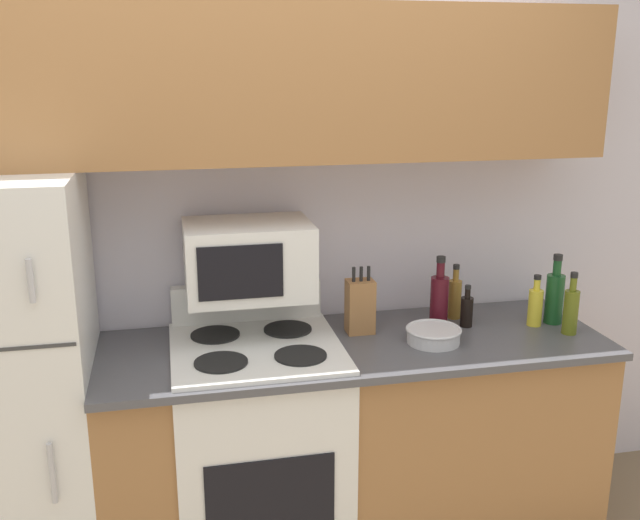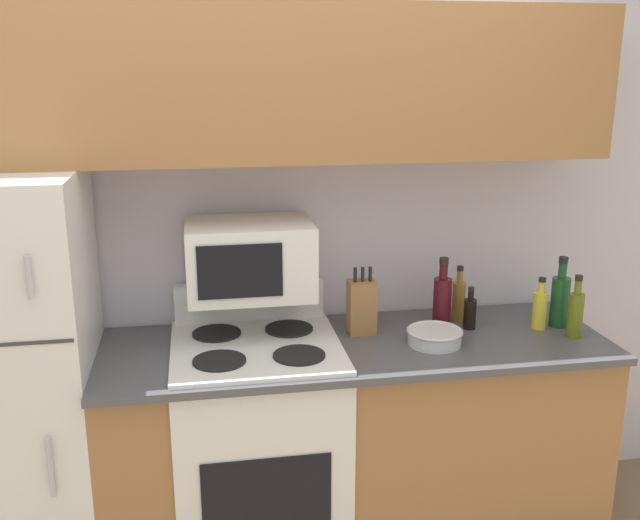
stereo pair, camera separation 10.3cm
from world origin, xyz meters
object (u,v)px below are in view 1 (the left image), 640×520
Objects in this scene: knife_block at (360,306)px; microwave at (248,259)px; bottle_cooking_spray at (535,306)px; stove at (259,446)px; bottle_wine_green at (555,296)px; bottle_wine_red at (439,299)px; bottle_vinegar at (455,297)px; bottle_olive_oil at (571,310)px; bowl at (433,335)px; bottle_soy_sauce at (467,310)px.

microwave is at bearing 175.58° from knife_block.
stove is at bearing -179.14° from bottle_cooking_spray.
bottle_wine_red is at bearing 171.35° from bottle_wine_green.
bottle_wine_red is (-0.40, 0.09, 0.03)m from bottle_cooking_spray.
bottle_vinegar is 0.92× the size of bottle_olive_oil.
bottle_vinegar is (0.19, 0.25, 0.06)m from bowl.
bottle_soy_sauce is at bearing 156.15° from bottle_olive_oil.
knife_block is 0.86m from bottle_olive_oil.
stove is 1.04m from bottle_vinegar.
bottle_vinegar is at bearing 144.62° from bottle_olive_oil.
bottle_wine_green reaches higher than stove.
microwave is 1.74× the size of knife_block.
bottle_wine_red is (0.79, -0.03, -0.21)m from microwave.
bottle_olive_oil is 0.53m from bottle_wine_red.
bottle_soy_sauce is 0.60× the size of bottle_wine_red.
microwave is at bearing 175.93° from bottle_soy_sauce.
stove is 4.42× the size of bottle_vinegar.
bottle_wine_red is at bearing 1.41° from knife_block.
microwave reaches higher than knife_block.
bottle_soy_sauce is at bearing -3.73° from knife_block.
microwave is 1.89× the size of bottle_olive_oil.
bottle_soy_sauce is (0.90, -0.06, -0.26)m from microwave.
bowl is 0.22m from bottle_wine_red.
microwave is at bearing -177.19° from bottle_vinegar.
bottle_cooking_spray is 0.92× the size of bottle_vinegar.
bottle_wine_green is (1.28, -0.10, -0.21)m from microwave.
bottle_cooking_spray is 0.29m from bottle_soy_sauce.
bottle_cooking_spray is (-0.09, -0.01, -0.03)m from bottle_wine_green.
bottle_wine_red reaches higher than bowl.
knife_block reaches higher than stove.
bottle_cooking_spray is at bearing 0.86° from stove.
microwave is 0.94m from bottle_soy_sauce.
microwave is 1.64× the size of bottle_wine_green.
bottle_wine_red is (0.79, 0.10, 0.54)m from stove.
microwave is 0.92m from bottle_vinegar.
microwave is 0.82m from bottle_wine_red.
bottle_wine_red is (-0.11, 0.04, 0.05)m from bottle_soy_sauce.
bottle_olive_oil is (-0.00, -0.13, -0.02)m from bottle_wine_green.
bottle_cooking_spray is 0.15m from bottle_olive_oil.
knife_block is 0.84m from bottle_wine_green.
bowl is 0.58m from bottle_olive_oil.
knife_block is 0.94× the size of bottle_wine_red.
bottle_cooking_spray is at bearing -9.58° from bottle_soy_sauce.
stove is at bearing 175.45° from bottle_olive_oil.
stove is 0.70m from knife_block.
bottle_wine_red is at bearing 157.15° from bottle_olive_oil.
stove is at bearing -86.77° from microwave.
bottle_cooking_spray is 0.33m from bottle_vinegar.
bottle_wine_green is 0.42m from bottle_vinegar.
bottle_wine_red is (-0.49, 0.21, 0.02)m from bottle_olive_oil.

